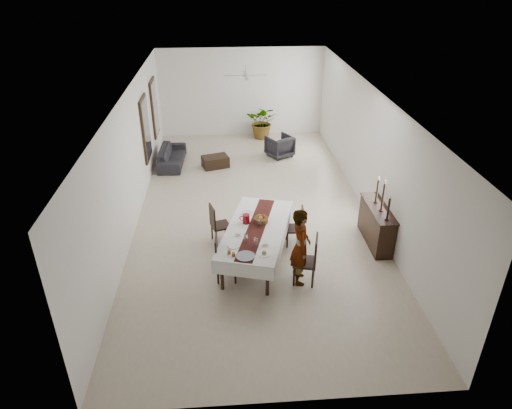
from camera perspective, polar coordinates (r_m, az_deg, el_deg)
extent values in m
cube|color=beige|center=(12.23, -0.39, -0.75)|extent=(6.00, 12.00, 0.00)
cube|color=white|center=(11.02, -0.45, 13.91)|extent=(6.00, 12.00, 0.02)
cube|color=white|center=(17.22, -1.81, 13.81)|extent=(6.00, 0.02, 3.20)
cube|color=white|center=(6.43, 3.34, -14.62)|extent=(6.00, 0.02, 3.20)
cube|color=white|center=(11.73, -15.27, 5.56)|extent=(0.02, 12.00, 3.20)
cube|color=white|center=(12.09, 14.01, 6.42)|extent=(0.02, 12.00, 3.20)
cube|color=black|center=(9.95, 0.05, -3.11)|extent=(1.70, 2.72, 0.05)
cylinder|color=black|center=(9.30, -4.27, -8.71)|extent=(0.09, 0.09, 0.74)
cylinder|color=black|center=(9.14, 1.44, -9.43)|extent=(0.09, 0.09, 0.74)
cylinder|color=black|center=(11.25, -1.06, -1.42)|extent=(0.09, 0.09, 0.74)
cylinder|color=black|center=(11.11, 3.62, -1.89)|extent=(0.09, 0.09, 0.74)
cube|color=white|center=(9.93, 0.05, -2.96)|extent=(1.93, 2.96, 0.01)
cube|color=silver|center=(10.14, -3.38, -3.33)|extent=(0.74, 2.62, 0.32)
cube|color=silver|center=(9.93, 3.55, -4.07)|extent=(0.74, 2.62, 0.32)
cube|color=white|center=(8.92, -1.68, -8.27)|extent=(1.20, 0.35, 0.32)
cube|color=white|center=(11.16, 1.42, -0.05)|extent=(1.20, 0.35, 0.32)
cube|color=#501C17|center=(9.93, 0.05, -2.91)|extent=(1.07, 2.64, 0.00)
cylinder|color=maroon|center=(10.06, -1.25, -1.79)|extent=(0.20, 0.20, 0.21)
torus|color=maroon|center=(10.07, -1.74, -1.74)|extent=(0.13, 0.05, 0.13)
cylinder|color=white|center=(9.29, -0.02, -4.70)|extent=(0.07, 0.07, 0.18)
cylinder|color=white|center=(9.42, -1.28, -4.20)|extent=(0.07, 0.07, 0.18)
cylinder|color=silver|center=(9.92, 0.41, -2.36)|extent=(0.07, 0.07, 0.18)
cylinder|color=silver|center=(9.34, 1.20, -4.95)|extent=(0.09, 0.09, 0.06)
cylinder|color=silver|center=(9.35, 1.19, -5.08)|extent=(0.16, 0.16, 0.01)
cylinder|color=white|center=(9.67, -2.23, -3.69)|extent=(0.09, 0.09, 0.06)
cylinder|color=white|center=(9.68, -2.22, -3.82)|extent=(0.16, 0.16, 0.01)
cylinder|color=white|center=(9.09, 1.03, -6.18)|extent=(0.25, 0.25, 0.02)
sphere|color=tan|center=(9.07, 1.03, -6.03)|extent=(0.09, 0.09, 0.09)
cylinder|color=silver|center=(9.34, -2.82, -5.17)|extent=(0.25, 0.25, 0.02)
cylinder|color=silver|center=(10.48, -1.14, -1.07)|extent=(0.25, 0.25, 0.02)
cylinder|color=#3D3D42|center=(9.02, -1.34, -6.48)|extent=(0.38, 0.38, 0.02)
cylinder|color=#934315|center=(9.02, -2.84, -6.27)|extent=(0.07, 0.07, 0.08)
cylinder|color=brown|center=(9.10, -3.39, -5.97)|extent=(0.07, 0.07, 0.08)
cylinder|color=brown|center=(10.12, 0.64, -1.93)|extent=(0.32, 0.32, 0.11)
sphere|color=#9F140F|center=(10.09, 0.84, -1.50)|extent=(0.09, 0.09, 0.09)
sphere|color=#5A8628|center=(10.11, 0.44, -1.43)|extent=(0.08, 0.08, 0.08)
sphere|color=gold|center=(10.03, 0.58, -1.69)|extent=(0.09, 0.09, 0.09)
cube|color=black|center=(9.47, 6.11, -7.16)|extent=(0.56, 0.56, 0.05)
cylinder|color=black|center=(9.47, 7.09, -9.18)|extent=(0.06, 0.06, 0.46)
cylinder|color=black|center=(9.77, 7.23, -7.83)|extent=(0.06, 0.06, 0.46)
cylinder|color=black|center=(9.48, 4.78, -8.97)|extent=(0.06, 0.06, 0.46)
cylinder|color=black|center=(9.79, 5.00, -7.63)|extent=(0.06, 0.06, 0.46)
cube|color=black|center=(9.29, 7.51, -5.69)|extent=(0.15, 0.46, 0.59)
cube|color=black|center=(10.68, 4.79, -3.01)|extent=(0.42, 0.42, 0.05)
cylinder|color=black|center=(10.68, 5.69, -4.46)|extent=(0.04, 0.04, 0.39)
cylinder|color=black|center=(10.95, 5.53, -3.53)|extent=(0.04, 0.04, 0.39)
cylinder|color=black|center=(10.65, 3.94, -4.48)|extent=(0.04, 0.04, 0.39)
cylinder|color=black|center=(10.92, 3.83, -3.54)|extent=(0.04, 0.04, 0.39)
cube|color=black|center=(10.56, 5.83, -1.74)|extent=(0.06, 0.40, 0.51)
cube|color=black|center=(9.53, -3.70, -7.02)|extent=(0.46, 0.46, 0.05)
cylinder|color=black|center=(9.82, -4.67, -7.56)|extent=(0.05, 0.05, 0.43)
cylinder|color=black|center=(9.54, -4.77, -8.83)|extent=(0.05, 0.05, 0.43)
cylinder|color=black|center=(9.81, -2.57, -7.54)|extent=(0.05, 0.05, 0.43)
cylinder|color=black|center=(9.52, -2.60, -8.81)|extent=(0.05, 0.05, 0.43)
cube|color=black|center=(9.37, -4.97, -5.55)|extent=(0.06, 0.44, 0.56)
cube|color=black|center=(10.76, -4.45, -2.62)|extent=(0.52, 0.52, 0.05)
cylinder|color=black|center=(10.98, -5.52, -3.38)|extent=(0.05, 0.05, 0.41)
cylinder|color=black|center=(10.70, -4.99, -4.28)|extent=(0.05, 0.05, 0.41)
cylinder|color=black|center=(11.06, -3.84, -3.05)|extent=(0.05, 0.05, 0.41)
cylinder|color=black|center=(10.79, -3.28, -3.93)|extent=(0.05, 0.05, 0.41)
cube|color=black|center=(10.57, -5.48, -1.51)|extent=(0.16, 0.41, 0.53)
imported|color=gray|center=(9.29, 5.60, -5.25)|extent=(0.44, 0.64, 1.69)
cube|color=black|center=(11.05, 14.79, -2.57)|extent=(0.40, 1.51, 0.91)
cube|color=black|center=(10.82, 15.10, -0.45)|extent=(0.44, 1.57, 0.03)
cylinder|color=black|center=(10.35, 16.04, -1.79)|extent=(0.10, 0.10, 0.03)
cylinder|color=black|center=(10.23, 16.23, -0.50)|extent=(0.05, 0.05, 0.50)
cylinder|color=beige|center=(10.09, 16.45, 0.95)|extent=(0.04, 0.04, 0.08)
cylinder|color=black|center=(10.68, 15.36, -0.70)|extent=(0.10, 0.10, 0.03)
cylinder|color=black|center=(10.52, 15.60, 0.92)|extent=(0.05, 0.05, 0.65)
cylinder|color=silver|center=(10.36, 15.86, 2.72)|extent=(0.04, 0.04, 0.08)
cylinder|color=black|center=(11.01, 14.72, 0.32)|extent=(0.10, 0.10, 0.03)
cylinder|color=black|center=(10.88, 14.91, 1.67)|extent=(0.05, 0.05, 0.55)
cylinder|color=white|center=(10.75, 15.12, 3.18)|extent=(0.04, 0.04, 0.08)
imported|color=#262429|center=(15.18, -10.47, 5.98)|extent=(0.82, 1.91, 0.55)
imported|color=#28252A|center=(15.54, 2.97, 7.31)|extent=(1.05, 1.06, 0.72)
cube|color=black|center=(14.80, -5.10, 5.36)|extent=(0.93, 0.76, 0.36)
imported|color=#205020|center=(17.11, 0.86, 10.31)|extent=(1.36, 1.27, 1.24)
cube|color=black|center=(13.75, -13.63, 9.16)|extent=(0.06, 1.05, 1.85)
cube|color=silver|center=(13.75, -13.48, 9.17)|extent=(0.01, 0.90, 1.70)
cube|color=black|center=(15.73, -12.58, 11.71)|extent=(0.06, 1.05, 1.85)
cube|color=white|center=(15.72, -12.45, 11.72)|extent=(0.01, 0.90, 1.70)
cylinder|color=silver|center=(13.96, -1.31, 16.63)|extent=(0.04, 0.04, 0.20)
cylinder|color=silver|center=(14.00, -1.30, 15.83)|extent=(0.16, 0.16, 0.08)
cube|color=white|center=(14.34, -1.38, 16.14)|extent=(0.10, 0.55, 0.01)
cube|color=silver|center=(13.66, -1.22, 15.51)|extent=(0.10, 0.55, 0.01)
cube|color=white|center=(14.02, 0.18, 15.86)|extent=(0.55, 0.10, 0.01)
cube|color=silver|center=(13.99, -2.79, 15.79)|extent=(0.55, 0.10, 0.01)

